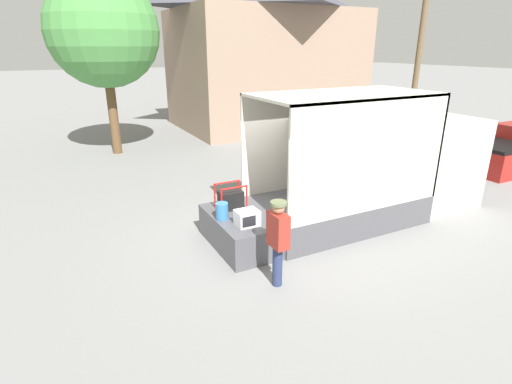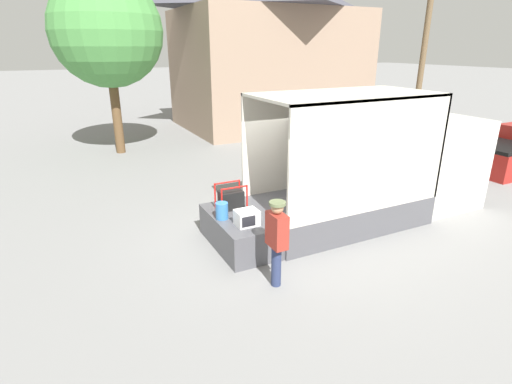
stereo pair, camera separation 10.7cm
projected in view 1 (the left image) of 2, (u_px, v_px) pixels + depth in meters
name	position (u px, v px, depth m)	size (l,w,h in m)	color
ground_plane	(262.00, 240.00, 8.97)	(160.00, 160.00, 0.00)	gray
box_truck	(391.00, 174.00, 10.24)	(6.19, 2.13, 3.13)	silver
tailgate_deck	(239.00, 231.00, 8.61)	(1.11, 2.02, 0.71)	#4C4C51
microwave	(247.00, 218.00, 8.00)	(0.45, 0.37, 0.31)	white
portable_generator	(231.00, 199.00, 8.81)	(0.63, 0.44, 0.56)	black
orange_bucket	(222.00, 211.00, 8.28)	(0.26, 0.26, 0.35)	#3370B2
worker_person	(278.00, 236.00, 6.95)	(0.29, 0.44, 1.63)	navy
house_backdrop	(265.00, 48.00, 20.85)	(9.39, 6.98, 7.92)	gray
utility_pole	(420.00, 45.00, 19.23)	(1.80, 0.28, 8.04)	brown
street_tree	(103.00, 32.00, 14.75)	(4.11, 4.11, 6.69)	brown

